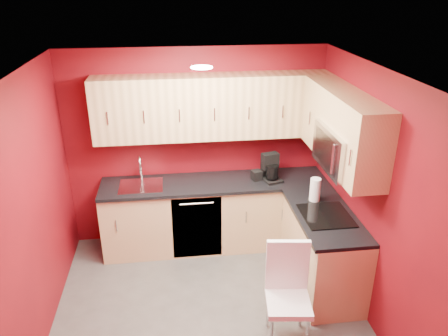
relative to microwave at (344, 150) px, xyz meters
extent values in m
plane|color=#524F4C|center=(-1.39, -0.20, -1.66)|extent=(3.20, 3.20, 0.00)
plane|color=white|center=(-1.39, -0.20, 0.84)|extent=(3.20, 3.20, 0.00)
plane|color=maroon|center=(-1.39, 1.30, -0.41)|extent=(3.20, 0.00, 3.20)
plane|color=maroon|center=(-1.39, -1.70, -0.41)|extent=(3.20, 0.00, 3.20)
plane|color=maroon|center=(-2.99, -0.20, -0.41)|extent=(0.00, 3.00, 3.00)
plane|color=maroon|center=(0.21, -0.20, -0.41)|extent=(0.00, 3.00, 3.00)
cube|color=tan|center=(-1.19, 1.00, -1.22)|extent=(2.80, 0.60, 0.87)
cube|color=tan|center=(-0.09, 0.05, -1.22)|extent=(0.60, 1.30, 0.87)
cube|color=black|center=(-1.19, 0.99, -0.77)|extent=(2.80, 0.63, 0.04)
cube|color=black|center=(-0.11, 0.04, -0.77)|extent=(0.63, 1.27, 0.04)
cube|color=tan|center=(-1.19, 1.13, 0.17)|extent=(2.80, 0.35, 0.75)
cube|color=tan|center=(0.03, 0.67, 0.17)|extent=(0.35, 0.57, 0.75)
cube|color=tan|center=(0.03, -0.49, 0.17)|extent=(0.35, 0.22, 0.75)
cube|color=tan|center=(0.03, 0.00, 0.38)|extent=(0.35, 0.76, 0.33)
cube|color=silver|center=(0.01, 0.00, 0.00)|extent=(0.40, 0.76, 0.42)
cube|color=black|center=(-0.18, 0.00, 0.00)|extent=(0.02, 0.62, 0.33)
cylinder|color=silver|center=(-0.20, -0.23, 0.00)|extent=(0.02, 0.02, 0.29)
cube|color=black|center=(-0.11, 0.00, -0.74)|extent=(0.50, 0.55, 0.01)
cube|color=silver|center=(-2.09, 0.98, -0.75)|extent=(0.52, 0.42, 0.02)
cylinder|color=silver|center=(-2.09, 1.18, -0.62)|extent=(0.02, 0.02, 0.26)
torus|color=silver|center=(-2.09, 1.11, -0.49)|extent=(0.02, 0.16, 0.16)
cylinder|color=silver|center=(-2.09, 1.04, -0.55)|extent=(0.02, 0.02, 0.12)
cube|color=black|center=(-1.44, 0.71, -1.22)|extent=(0.60, 0.02, 0.82)
cylinder|color=white|center=(-1.39, 0.10, 0.82)|extent=(0.20, 0.20, 0.01)
camera|label=1|loc=(-1.69, -3.85, 1.58)|focal=35.00mm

